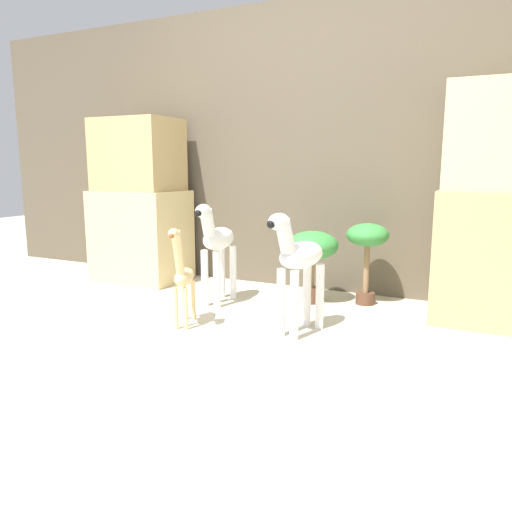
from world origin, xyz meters
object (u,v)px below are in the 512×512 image
at_px(zebra_right, 298,263).
at_px(giraffe_figurine, 183,275).
at_px(potted_palm_front, 367,242).
at_px(zebra_left, 217,245).
at_px(potted_palm_back, 312,249).

xyz_separation_m(zebra_right, giraffe_figurine, (-0.68, -0.17, -0.10)).
relative_size(giraffe_figurine, potted_palm_front, 1.08).
bearing_deg(zebra_left, potted_palm_back, 27.44).
bearing_deg(giraffe_figurine, zebra_right, 14.48).
bearing_deg(potted_palm_back, giraffe_figurine, -121.64).
bearing_deg(potted_palm_front, zebra_right, -104.20).
distance_m(zebra_right, potted_palm_back, 0.69).
height_order(potted_palm_front, potted_palm_back, potted_palm_front).
xyz_separation_m(zebra_left, giraffe_figurine, (0.08, -0.54, -0.10)).
bearing_deg(potted_palm_front, giraffe_figurine, -131.86).
bearing_deg(potted_palm_back, zebra_left, -152.56).
bearing_deg(zebra_right, giraffe_figurine, -165.52).
distance_m(zebra_right, zebra_left, 0.83).
height_order(giraffe_figurine, potted_palm_back, giraffe_figurine).
xyz_separation_m(giraffe_figurine, potted_palm_front, (0.88, 0.98, 0.12)).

